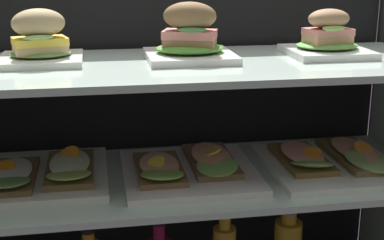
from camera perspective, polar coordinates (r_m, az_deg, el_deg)
name	(u,v)px	position (r m, az deg, el deg)	size (l,w,h in m)	color
case_frame	(183,118)	(1.45, -0.91, 0.23)	(1.19, 0.48, 0.90)	black
shelf_lower_glass	(192,178)	(1.36, 0.00, -5.83)	(1.14, 0.43, 0.02)	silver
riser_upper_tier	(192,123)	(1.31, 0.00, -0.32)	(1.13, 0.41, 0.26)	silver
shelf_upper_glass	(192,66)	(1.28, 0.00, 5.52)	(1.14, 0.43, 0.02)	silver
plated_roll_sandwich_mid_right	(40,43)	(1.30, -15.11, 7.54)	(0.18, 0.18, 0.12)	white
plated_roll_sandwich_mid_left	(190,40)	(1.30, -0.20, 8.05)	(0.20, 0.20, 0.13)	white
plated_roll_sandwich_right_of_center	(327,40)	(1.40, 13.52, 7.85)	(0.19, 0.19, 0.11)	white
open_sandwich_tray_mid_left	(41,174)	(1.35, -14.97, -5.28)	(0.31, 0.32, 0.07)	white
open_sandwich_tray_near_left_corner	(190,168)	(1.35, -0.25, -4.86)	(0.31, 0.32, 0.06)	white
open_sandwich_tray_mid_right	(331,160)	(1.43, 13.91, -3.98)	(0.31, 0.32, 0.06)	white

